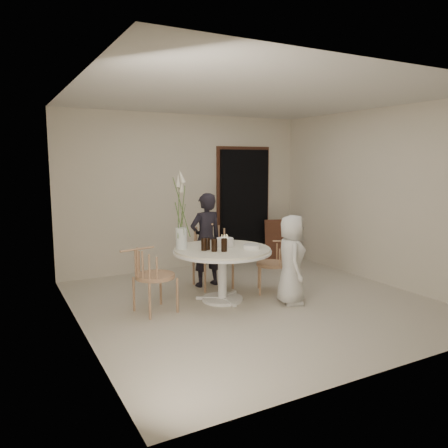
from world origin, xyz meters
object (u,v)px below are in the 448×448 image
chair_far (209,244)px  chair_left (146,270)px  boy (291,260)px  girl (206,240)px  flower_vase (181,221)px  chair_right (279,258)px  table (222,256)px  birthday_cake (225,242)px

chair_far → chair_left: 1.51m
chair_far → boy: 1.44m
girl → flower_vase: (-0.62, -0.52, 0.39)m
chair_right → chair_left: bearing=-61.3°
chair_left → flower_vase: (0.58, 0.26, 0.55)m
table → girl: bearing=81.0°
table → girl: girl is taller
flower_vase → boy: bearing=-31.7°
table → girl: (0.12, 0.75, 0.10)m
chair_far → chair_left: (-1.27, -0.82, -0.08)m
boy → birthday_cake: boy is taller
boy → table: bearing=80.7°
chair_far → boy: bearing=-64.1°
chair_left → girl: bearing=-68.5°
table → flower_vase: size_ratio=1.25×
chair_right → boy: bearing=11.7°
boy → flower_vase: bearing=84.6°
boy → girl: bearing=52.4°
chair_right → chair_left: (-1.99, 0.02, 0.06)m
chair_left → girl: girl is taller
boy → chair_left: bearing=100.7°
table → chair_left: chair_left is taller
chair_far → chair_right: chair_far is taller
chair_left → boy: boy is taller
chair_far → flower_vase: flower_vase is taller
table → boy: size_ratio=1.11×
chair_left → birthday_cake: 1.20m
chair_left → flower_vase: 0.84m
chair_left → chair_far: bearing=-68.9°
girl → flower_vase: 0.90m
birthday_cake → flower_vase: 0.69m
chair_right → girl: 1.15m
birthday_cake → boy: bearing=-44.4°
girl → birthday_cake: girl is taller
table → chair_far: size_ratio=1.36×
chair_far → boy: boy is taller
table → chair_far: 0.81m
boy → birthday_cake: bearing=72.0°
chair_right → chair_far: bearing=-110.1°
chair_left → boy: 1.90m
chair_left → table: bearing=-100.2°
girl → flower_vase: bearing=35.6°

